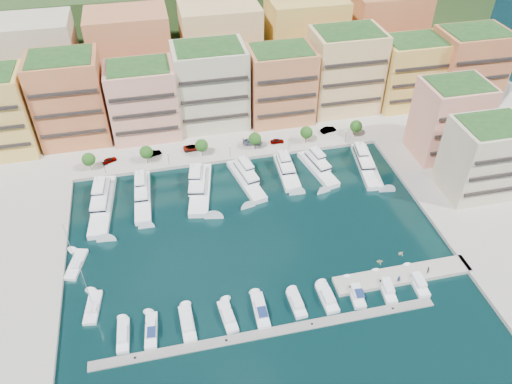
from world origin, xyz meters
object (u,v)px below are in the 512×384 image
Objects in this scene: lamppost_1 at (168,157)px; lamppost_3 at (289,141)px; yacht_0 at (102,202)px; tender_1 at (380,261)px; lamppost_0 at (104,165)px; person_0 at (399,279)px; person_1 at (428,270)px; yacht_6 at (365,163)px; cruiser_5 at (297,304)px; tree_4 at (306,132)px; sailboat_0 at (93,308)px; cruiser_0 at (123,336)px; cruiser_9 at (417,282)px; cruiser_6 at (327,298)px; car_0 at (109,160)px; tree_0 at (89,159)px; tree_3 at (255,139)px; cruiser_3 at (228,317)px; yacht_3 at (246,178)px; car_1 at (154,153)px; tree_5 at (356,126)px; cruiser_1 at (151,331)px; car_5 at (328,130)px; lamppost_2 at (230,149)px; car_2 at (193,148)px; sailboat_1 at (76,265)px; tender_3 at (401,253)px; lamppost_4 at (346,134)px; cruiser_2 at (187,324)px; yacht_2 at (200,186)px; cruiser_8 at (386,288)px; tree_2 at (202,145)px; car_3 at (252,142)px; yacht_1 at (142,194)px; yacht_5 at (317,166)px; cruiser_7 at (356,293)px.

lamppost_3 is at bearing 0.00° from lamppost_1.
tender_1 is (63.43, -34.92, -0.76)m from yacht_0.
lamppost_0 reaches higher than person_0.
yacht_6 is at bearing -113.61° from person_1.
tender_1 is (22.42, 7.73, -0.10)m from cruiser_5.
sailboat_0 reaches higher than tree_4.
cruiser_0 is 0.93× the size of cruiser_9.
car_0 is (-46.04, 60.88, 1.17)m from cruiser_6.
tree_0 is 48.00m from tree_3.
yacht_6 is at bearing -45.66° from tree_4.
tree_3 is 61.17m from cruiser_3.
lamppost_0 reaches higher than tender_1.
yacht_3 reaches higher than cruiser_3.
tender_1 is (18.70, -50.35, -4.30)m from tree_3.
tree_0 is 1.31× the size of car_1.
cruiser_1 is (-66.54, -58.11, -4.17)m from tree_5.
car_5 reaches higher than cruiser_3.
lamppost_2 is 12.26m from car_2.
sailboat_1 is 76.22m from tender_3.
tree_5 is 92.75m from sailboat_0.
lamppost_1 is at bearing 81.30° from cruiser_1.
yacht_6 reaches higher than cruiser_1.
sailboat_0 is at bearing -92.73° from yacht_0.
cruiser_1 is (-62.54, -55.81, -3.26)m from lamppost_4.
sailboat_0 is at bearing 155.74° from cruiser_2.
person_1 is at bearing -154.01° from car_1.
cruiser_8 is (35.54, -43.71, -0.66)m from yacht_2.
yacht_6 is (45.83, -14.15, -3.53)m from tree_2.
cruiser_1 is at bearing 47.03° from person_0.
tree_2 is 0.43× the size of sailboat_1.
yacht_2 reaches higher than person_0.
tree_2 is at bearing 110.60° from car_3.
yacht_3 is 40.61m from car_0.
sailboat_1 is (-5.75, -20.54, -0.90)m from yacht_0.
cruiser_0 is (-56.14, -58.09, -4.20)m from tree_4.
person_0 is 7.57m from person_1.
cruiser_1 is 70.02m from car_3.
person_1 is (31.10, 1.65, 1.36)m from cruiser_5.
car_0 is (5.14, 2.80, -3.03)m from tree_0.
yacht_0 reaches higher than cruiser_8.
lamppost_0 is 0.20× the size of yacht_1.
car_1 is (-11.27, 17.81, 0.50)m from yacht_2.
cruiser_3 is (-34.34, -45.44, -0.66)m from yacht_5.
sailboat_0 reaches higher than cruiser_0.
lamppost_0 is at bearing -175.30° from tree_2.
lamppost_4 is 0.75× the size of car_2.
tree_2 is 0.68× the size of cruiser_7.
person_1 is (46.05, -42.04, 0.70)m from yacht_2.
sailboat_1 is (-23.34, 22.13, -0.24)m from cruiser_2.
cruiser_7 is at bearing -179.91° from cruiser_8.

